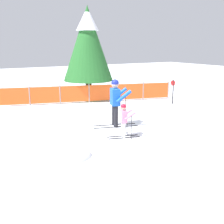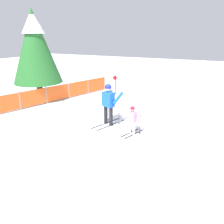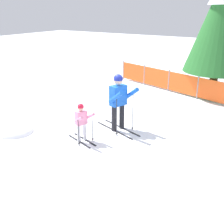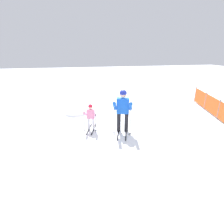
# 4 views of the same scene
# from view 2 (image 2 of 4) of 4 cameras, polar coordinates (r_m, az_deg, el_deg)

# --- Properties ---
(ground_plane) EXTENTS (60.00, 60.00, 0.00)m
(ground_plane) POSITION_cam_2_polar(r_m,az_deg,el_deg) (9.57, -0.87, -3.42)
(ground_plane) COLOR white
(skier_adult) EXTENTS (1.74, 0.97, 1.81)m
(skier_adult) POSITION_cam_2_polar(r_m,az_deg,el_deg) (9.30, -0.86, 3.00)
(skier_adult) COLOR black
(skier_adult) RESTS_ON ground_plane
(skier_child) EXTENTS (1.11, 0.62, 1.16)m
(skier_child) POSITION_cam_2_polar(r_m,az_deg,el_deg) (8.52, 5.37, -1.52)
(skier_child) COLOR black
(skier_child) RESTS_ON ground_plane
(safety_fence) EXTENTS (8.98, 2.69, 1.03)m
(safety_fence) POSITION_cam_2_polar(r_m,az_deg,el_deg) (12.98, -16.74, 4.28)
(safety_fence) COLOR gray
(safety_fence) RESTS_ON ground_plane
(conifer_far) EXTENTS (2.77, 2.77, 5.14)m
(conifer_far) POSITION_cam_2_polar(r_m,az_deg,el_deg) (13.51, -19.49, 16.07)
(conifer_far) COLOR #4C3823
(conifer_far) RESTS_ON ground_plane
(trail_marker) EXTENTS (0.07, 0.28, 1.27)m
(trail_marker) POSITION_cam_2_polar(r_m,az_deg,el_deg) (14.42, 0.83, 7.69)
(trail_marker) COLOR black
(trail_marker) RESTS_ON ground_plane
(snow_mound) EXTENTS (1.39, 1.18, 0.55)m
(snow_mound) POSITION_cam_2_polar(r_m,az_deg,el_deg) (6.70, 2.87, -14.21)
(snow_mound) COLOR white
(snow_mound) RESTS_ON ground_plane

